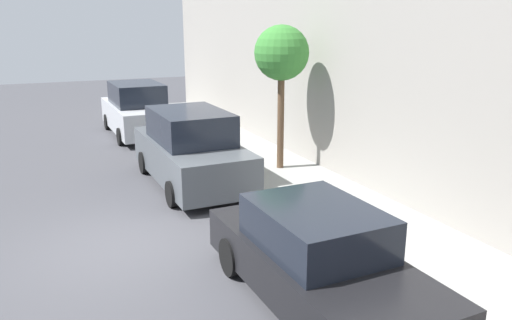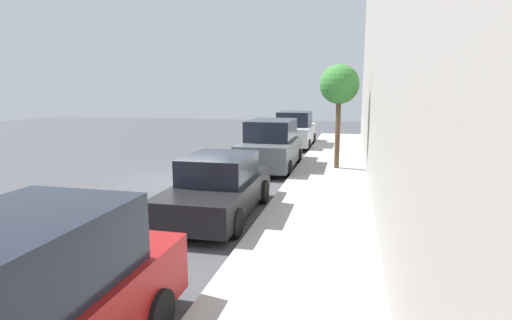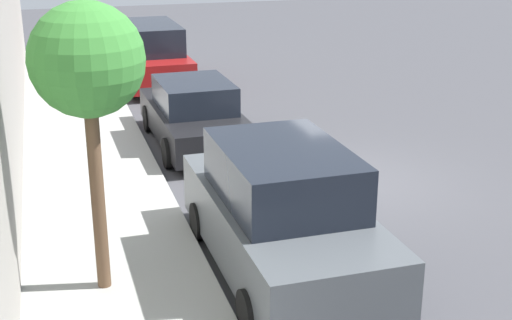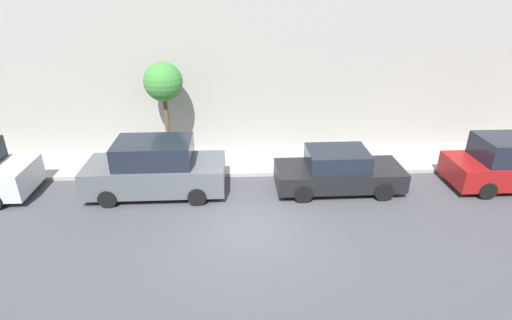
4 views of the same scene
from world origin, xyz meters
The scene contains 6 objects.
ground_plane centered at (0.00, 0.00, 0.00)m, with size 60.00×60.00×0.00m, color #424247.
sidewalk centered at (4.85, 0.00, 0.07)m, with size 2.70×32.00×0.15m.
parked_sedan_second centered at (2.38, -3.27, 0.72)m, with size 1.92×4.53×1.54m.
parked_suv_third centered at (2.44, 3.19, 0.93)m, with size 2.08×4.81×1.98m.
parked_suv_fourth centered at (2.44, 9.89, 0.93)m, with size 2.08×4.81×1.98m.
street_tree centered at (5.06, 3.12, 3.33)m, with size 1.50×1.50×3.98m.
Camera 2 is at (5.60, -12.59, 3.13)m, focal length 28.00 mm.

